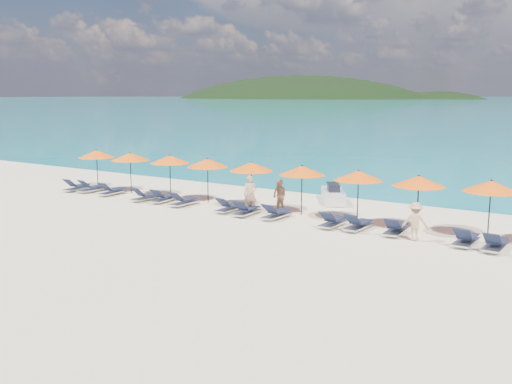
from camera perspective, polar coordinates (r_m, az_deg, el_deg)
The scene contains 30 objects.
ground at distance 22.49m, azimuth -4.22°, elevation -4.10°, with size 1400.00×1400.00×0.00m, color beige.
headland_main at distance 640.80m, azimuth 4.07°, elevation 5.91°, with size 374.00×242.00×126.50m.
headland_small at distance 601.29m, azimuth 17.65°, elevation 5.50°, with size 162.00×126.00×85.50m.
jetski at distance 28.80m, azimuth 7.72°, elevation -0.30°, with size 2.21×2.77×0.94m.
beachgoer_a at distance 25.91m, azimuth -0.59°, elevation -0.25°, with size 0.63×0.42×1.74m, color tan.
beachgoer_b at distance 26.41m, azimuth 2.38°, elevation -0.34°, with size 0.73×0.42×1.50m, color tan.
beachgoer_c at distance 21.92m, azimuth 15.63°, elevation -2.87°, with size 0.94×0.43×1.45m, color tan.
umbrella_0 at distance 33.64m, azimuth -15.66°, elevation 3.68°, with size 2.10×2.10×2.28m.
umbrella_1 at distance 31.75m, azimuth -12.47°, elevation 3.47°, with size 2.10×2.10×2.28m.
umbrella_2 at distance 30.03m, azimuth -8.62°, elevation 3.24°, with size 2.10×2.10×2.28m.
umbrella_3 at distance 28.27m, azimuth -4.87°, elevation 2.91°, with size 2.10×2.10×2.28m.
umbrella_4 at distance 26.70m, azimuth -0.46°, elevation 2.54°, with size 2.10×2.10×2.28m.
umbrella_5 at distance 25.46m, azimuth 4.62°, elevation 2.15°, with size 2.10×2.10×2.28m.
umbrella_6 at distance 24.18m, azimuth 10.21°, elevation 1.62°, with size 2.10×2.10×2.28m.
umbrella_7 at distance 23.20m, azimuth 15.97°, elevation 1.05°, with size 2.10×2.10×2.28m.
umbrella_8 at distance 22.78m, azimuth 22.45°, elevation 0.53°, with size 2.10×2.10×2.28m.
lounger_0 at distance 33.55m, azimuth -17.47°, elevation 0.51°, with size 0.77×1.75×0.66m.
lounger_1 at distance 32.88m, azimuth -16.04°, elevation 0.39°, with size 0.73×1.74×0.66m.
lounger_2 at distance 31.64m, azimuth -14.20°, elevation 0.12°, with size 0.73×1.74×0.66m.
lounger_3 at distance 29.58m, azimuth -10.95°, elevation -0.42°, with size 0.73×1.74×0.66m.
lounger_4 at distance 29.00m, azimuth -9.21°, elevation -0.57°, with size 0.78×1.75×0.66m.
lounger_5 at distance 27.97m, azimuth -7.22°, elevation -0.90°, with size 0.68×1.72×0.66m.
lounger_6 at distance 26.35m, azimuth -2.61°, elevation -1.50°, with size 0.67×1.72×0.66m.
lounger_7 at distance 25.57m, azimuth -0.95°, elevation -1.84°, with size 0.71×1.73×0.66m.
lounger_8 at distance 24.89m, azimuth 2.04°, elevation -2.17°, with size 0.72×1.73×0.66m.
lounger_9 at distance 23.57m, azimuth 7.70°, elevation -2.93°, with size 0.63×1.70×0.66m.
lounger_10 at distance 23.21m, azimuth 10.20°, elevation -3.20°, with size 0.71×1.73×0.66m.
lounger_11 at distance 22.77m, azimuth 13.82°, elevation -3.58°, with size 0.73×1.74×0.66m.
lounger_12 at distance 21.90m, azimuth 20.27°, elevation -4.44°, with size 0.67×1.72×0.66m.
lounger_13 at distance 21.62m, azimuth 22.81°, elevation -4.79°, with size 0.67×1.72×0.66m.
Camera 1 is at (13.36, -17.26, 5.40)m, focal length 40.00 mm.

